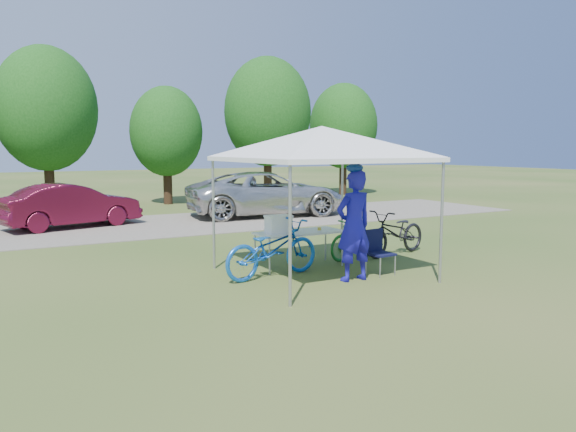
# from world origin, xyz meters

# --- Properties ---
(ground) EXTENTS (100.00, 100.00, 0.00)m
(ground) POSITION_xyz_m (0.00, 0.00, 0.00)
(ground) COLOR #2D5119
(ground) RESTS_ON ground
(gravel_strip) EXTENTS (24.00, 5.00, 0.02)m
(gravel_strip) POSITION_xyz_m (0.00, 8.00, 0.01)
(gravel_strip) COLOR gray
(gravel_strip) RESTS_ON ground
(canopy) EXTENTS (4.53, 4.53, 3.00)m
(canopy) POSITION_xyz_m (0.00, 0.00, 2.65)
(canopy) COLOR #A5A5AA
(canopy) RESTS_ON ground
(treeline) EXTENTS (24.89, 4.28, 6.30)m
(treeline) POSITION_xyz_m (-0.29, 14.05, 3.53)
(treeline) COLOR #382314
(treeline) RESTS_ON ground
(folding_table) EXTENTS (1.73, 0.72, 0.71)m
(folding_table) POSITION_xyz_m (0.02, 0.82, 0.67)
(folding_table) COLOR white
(folding_table) RESTS_ON ground
(folding_chair) EXTENTS (0.46, 0.48, 0.83)m
(folding_chair) POSITION_xyz_m (0.98, -0.41, 0.49)
(folding_chair) COLOR black
(folding_chair) RESTS_ON ground
(cooler) EXTENTS (0.48, 0.33, 0.35)m
(cooler) POSITION_xyz_m (-0.44, 0.82, 0.89)
(cooler) COLOR white
(cooler) RESTS_ON folding_table
(ice_cream_cup) EXTENTS (0.07, 0.07, 0.06)m
(ice_cream_cup) POSITION_xyz_m (0.46, 0.77, 0.74)
(ice_cream_cup) COLOR gold
(ice_cream_cup) RESTS_ON folding_table
(cyclist) EXTENTS (0.73, 0.50, 1.96)m
(cyclist) POSITION_xyz_m (0.29, -0.61, 0.98)
(cyclist) COLOR #1916B3
(cyclist) RESTS_ON ground
(bike_blue) EXTENTS (2.07, 0.99, 1.05)m
(bike_blue) POSITION_xyz_m (-0.84, 0.32, 0.52)
(bike_blue) COLOR blue
(bike_blue) RESTS_ON ground
(bike_green) EXTENTS (1.53, 0.71, 0.89)m
(bike_green) POSITION_xyz_m (1.46, 0.93, 0.44)
(bike_green) COLOR #176A22
(bike_green) RESTS_ON ground
(bike_dark) EXTENTS (2.01, 1.08, 1.00)m
(bike_dark) POSITION_xyz_m (2.50, 0.85, 0.50)
(bike_dark) COLOR black
(bike_dark) RESTS_ON ground
(minivan) EXTENTS (5.71, 3.24, 1.50)m
(minivan) POSITION_xyz_m (3.24, 8.52, 0.77)
(minivan) COLOR silver
(minivan) RESTS_ON gravel_strip
(sedan) EXTENTS (4.10, 2.25, 1.28)m
(sedan) POSITION_xyz_m (-3.06, 8.76, 0.66)
(sedan) COLOR #570E24
(sedan) RESTS_ON gravel_strip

